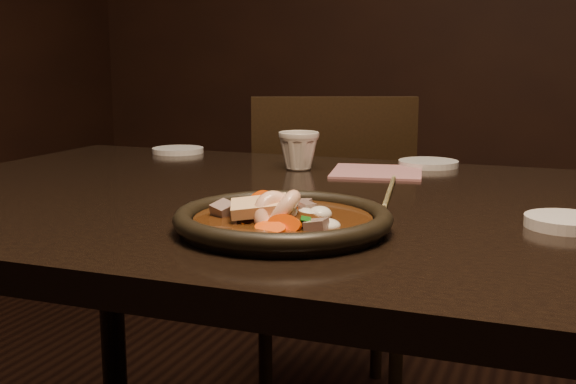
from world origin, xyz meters
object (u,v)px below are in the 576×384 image
(plate, at_px, (283,220))
(tea_cup, at_px, (299,149))
(table, at_px, (360,250))
(chair, at_px, (329,247))

(plate, height_order, tea_cup, tea_cup)
(table, relative_size, chair, 1.83)
(chair, relative_size, tea_cup, 11.03)
(table, xyz_separation_m, tea_cup, (-0.20, 0.26, 0.12))
(table, xyz_separation_m, plate, (-0.04, -0.22, 0.09))
(chair, bearing_deg, table, 88.95)
(table, distance_m, plate, 0.24)
(table, distance_m, chair, 0.78)
(chair, xyz_separation_m, tea_cup, (0.08, -0.44, 0.31))
(chair, xyz_separation_m, plate, (0.23, -0.92, 0.29))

